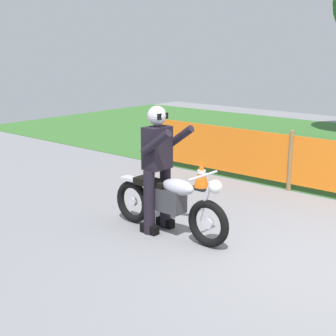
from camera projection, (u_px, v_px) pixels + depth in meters
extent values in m
cube|color=gray|center=(312.00, 262.00, 5.62)|extent=(24.00, 24.00, 0.02)
cylinder|color=olive|center=(156.00, 139.00, 10.23)|extent=(0.08, 0.08, 1.05)
cylinder|color=olive|center=(290.00, 161.00, 8.28)|extent=(0.08, 0.08, 1.05)
cube|color=orange|center=(216.00, 148.00, 9.25)|extent=(3.02, 0.02, 0.85)
torus|color=black|center=(208.00, 223.00, 5.98)|extent=(0.60, 0.11, 0.60)
cylinder|color=silver|center=(208.00, 223.00, 5.98)|extent=(0.13, 0.06, 0.13)
torus|color=black|center=(133.00, 202.00, 6.82)|extent=(0.60, 0.11, 0.60)
cylinder|color=silver|center=(133.00, 202.00, 6.82)|extent=(0.13, 0.06, 0.13)
cube|color=#38383D|center=(165.00, 199.00, 6.38)|extent=(0.57, 0.23, 0.30)
ellipsoid|color=#B7B7C1|center=(178.00, 187.00, 6.20)|extent=(0.49, 0.23, 0.21)
cube|color=black|center=(152.00, 183.00, 6.49)|extent=(0.53, 0.21, 0.09)
cube|color=silver|center=(132.00, 179.00, 6.74)|extent=(0.34, 0.15, 0.04)
cylinder|color=silver|center=(205.00, 201.00, 5.94)|extent=(0.22, 0.05, 0.54)
sphere|color=white|center=(215.00, 187.00, 5.80)|extent=(0.17, 0.17, 0.17)
cylinder|color=silver|center=(203.00, 176.00, 5.89)|extent=(0.04, 0.57, 0.03)
cylinder|color=silver|center=(156.00, 208.00, 6.72)|extent=(0.52, 0.07, 0.07)
cylinder|color=black|center=(165.00, 197.00, 6.60)|extent=(0.15, 0.15, 0.86)
cube|color=black|center=(165.00, 222.00, 6.69)|extent=(0.26, 0.11, 0.12)
cylinder|color=black|center=(149.00, 203.00, 6.37)|extent=(0.15, 0.15, 0.86)
cube|color=black|center=(150.00, 229.00, 6.46)|extent=(0.26, 0.11, 0.12)
cube|color=black|center=(157.00, 148.00, 6.31)|extent=(0.24, 0.36, 0.56)
cylinder|color=black|center=(179.00, 138.00, 6.33)|extent=(0.48, 0.10, 0.38)
cylinder|color=black|center=(156.00, 143.00, 6.01)|extent=(0.48, 0.10, 0.38)
sphere|color=silver|center=(157.00, 115.00, 6.21)|extent=(0.25, 0.25, 0.25)
cube|color=black|center=(163.00, 116.00, 6.14)|extent=(0.03, 0.18, 0.08)
cube|color=black|center=(201.00, 188.00, 8.50)|extent=(0.32, 0.32, 0.03)
cone|color=orange|center=(201.00, 173.00, 8.44)|extent=(0.26, 0.26, 0.50)
cylinder|color=white|center=(201.00, 172.00, 8.43)|extent=(0.15, 0.15, 0.06)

